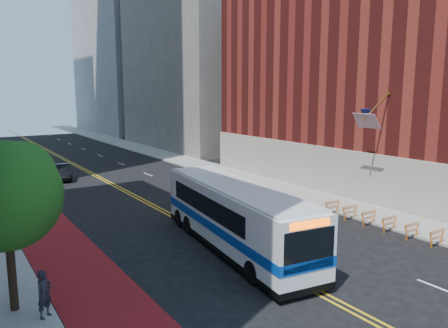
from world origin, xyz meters
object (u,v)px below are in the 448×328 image
at_px(transit_bus, 234,215).
at_px(car_c, 43,166).
at_px(car_b, 62,172).
at_px(street_tree, 6,191).
at_px(pedestrian, 44,294).
at_px(car_a, 27,197).

xyz_separation_m(transit_bus, car_c, (-4.20, 29.82, -1.17)).
bearing_deg(transit_bus, car_b, 104.99).
xyz_separation_m(street_tree, transit_bus, (11.23, 1.09, -3.01)).
bearing_deg(pedestrian, street_tree, 86.58).
bearing_deg(pedestrian, car_a, 46.76).
bearing_deg(street_tree, car_b, 73.17).
bearing_deg(car_a, pedestrian, -116.67).
height_order(car_b, car_c, car_b).
xyz_separation_m(street_tree, car_b, (7.89, 26.10, -4.16)).
height_order(transit_bus, car_c, transit_bus).
bearing_deg(car_c, transit_bus, -99.89).
bearing_deg(car_b, pedestrian, -94.56).
distance_m(car_a, pedestrian, 18.71).
relative_size(car_b, pedestrian, 2.42).
bearing_deg(car_b, transit_bus, -72.55).
relative_size(transit_bus, car_a, 3.41).
bearing_deg(pedestrian, transit_bus, -22.96).
xyz_separation_m(car_b, car_c, (-0.86, 4.81, -0.02)).
height_order(car_a, pedestrian, pedestrian).
relative_size(transit_bus, pedestrian, 7.19).
xyz_separation_m(transit_bus, car_b, (-3.33, 25.01, -1.15)).
bearing_deg(transit_bus, car_a, 123.83).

